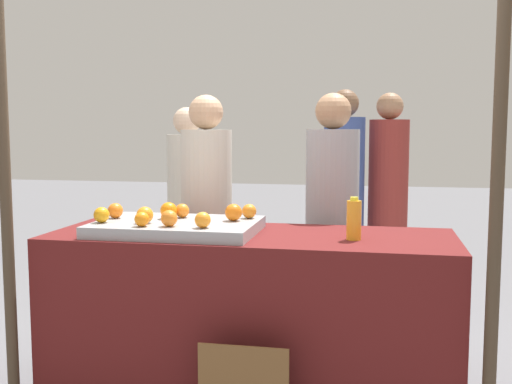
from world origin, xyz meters
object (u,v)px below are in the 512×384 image
Objects in this scene: orange_1 at (203,220)px; vendor_left at (207,231)px; stall_counter at (250,315)px; juice_bottle at (354,220)px; vendor_right at (332,235)px; orange_0 at (142,219)px.

vendor_left is (-0.24, 0.90, -0.21)m from orange_1.
orange_1 is 0.96m from vendor_left.
stall_counter is at bearing 50.86° from orange_1.
juice_bottle is at bearing -7.50° from stall_counter.
vendor_left reaches higher than juice_bottle.
vendor_left is 1.00× the size of vendor_right.
orange_1 is (0.30, 0.02, 0.00)m from orange_0.
orange_0 is 0.92× the size of orange_1.
juice_bottle reaches higher than orange_1.
vendor_right is (-0.16, 0.74, -0.21)m from juice_bottle.
juice_bottle is 0.79m from vendor_right.
stall_counter is at bearing 172.50° from juice_bottle.
stall_counter is 1.29× the size of vendor_right.
orange_0 is 1.04m from juice_bottle.
vendor_right is at bearing 61.27° from stall_counter.
juice_bottle reaches higher than orange_0.
juice_bottle is 1.23m from vendor_left.
orange_0 is (-0.49, -0.25, 0.53)m from stall_counter.
vendor_left reaches higher than stall_counter.
orange_0 is 0.95m from vendor_left.
orange_0 is at bearing -133.10° from vendor_right.
juice_bottle is 0.13× the size of vendor_left.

